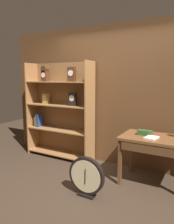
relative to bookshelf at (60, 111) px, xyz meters
The scene contains 7 objects.
ground_plane 1.93m from the bookshelf, 46.00° to the right, with size 10.00×10.00×0.00m, color #3D2D21.
back_wood_panel 1.22m from the bookshelf, 10.01° to the left, with size 4.80×0.05×2.60m, color brown.
bookshelf is the anchor object (origin of this frame).
workbench 2.10m from the bookshelf, ahead, with size 1.12×0.65×0.76m.
toolbox_small 1.86m from the bookshelf, ahead, with size 0.22×0.10×0.08m, color #2D5123.
open_repair_manual 2.02m from the bookshelf, 11.41° to the right, with size 0.16×0.22×0.03m, color silver.
round_clock_large 1.81m from the bookshelf, 41.01° to the right, with size 0.53×0.11×0.57m.
Camera 1 is at (1.49, -2.32, 1.63)m, focal length 34.38 mm.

